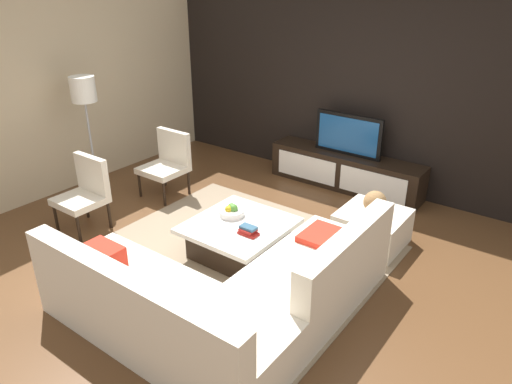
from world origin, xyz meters
TOP-DOWN VIEW (x-y plane):
  - ground_plane at (0.00, 0.00)m, footprint 14.00×14.00m
  - feature_wall_back at (0.00, 2.70)m, footprint 6.40×0.12m
  - side_wall_left at (-3.20, 0.20)m, footprint 0.12×5.20m
  - area_rug at (-0.10, 0.00)m, footprint 2.96×2.71m
  - media_console at (0.00, 2.40)m, footprint 2.21×0.46m
  - television at (0.00, 2.40)m, footprint 0.97×0.06m
  - sectional_couch at (0.51, -0.85)m, footprint 2.30×2.39m
  - coffee_table at (-0.10, 0.10)m, footprint 1.00×1.04m
  - accent_chair_near at (-1.94, -0.47)m, footprint 0.53×0.50m
  - floor_lamp at (-2.63, 0.15)m, footprint 0.32×0.32m
  - ottoman at (0.96, 1.16)m, footprint 0.70×0.70m
  - fruit_bowl at (-0.28, 0.20)m, footprint 0.28×0.28m
  - accent_chair_far at (-1.87, 0.78)m, footprint 0.56×0.54m
  - decorative_ball at (0.96, 1.16)m, footprint 0.25×0.25m
  - book_stack at (0.12, -0.02)m, footprint 0.21×0.14m

SIDE VIEW (x-z plane):
  - ground_plane at x=0.00m, z-range 0.00..0.00m
  - area_rug at x=-0.10m, z-range 0.00..0.01m
  - ottoman at x=0.96m, z-range 0.00..0.40m
  - coffee_table at x=-0.10m, z-range 0.01..0.39m
  - media_console at x=0.00m, z-range 0.00..0.50m
  - sectional_couch at x=0.51m, z-range -0.13..0.70m
  - book_stack at x=0.12m, z-range 0.38..0.46m
  - fruit_bowl at x=-0.28m, z-range 0.36..0.50m
  - accent_chair_far at x=-1.87m, z-range 0.05..0.92m
  - accent_chair_near at x=-1.94m, z-range 0.06..0.93m
  - decorative_ball at x=0.96m, z-range 0.40..0.65m
  - television at x=0.00m, z-range 0.50..1.07m
  - floor_lamp at x=-2.63m, z-range 0.55..2.18m
  - feature_wall_back at x=0.00m, z-range 0.00..2.80m
  - side_wall_left at x=-3.20m, z-range 0.00..2.80m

